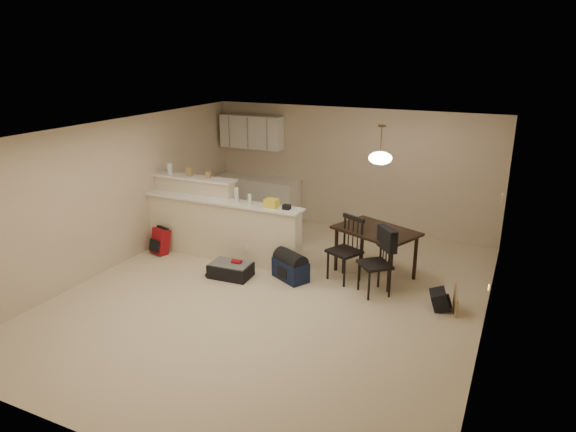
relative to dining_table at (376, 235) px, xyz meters
The scene contains 21 objects.
room 1.88m from the dining_table, 130.72° to the right, with size 7.00×7.02×2.50m.
breakfast_bar 2.96m from the dining_table, behind, with size 3.08×0.58×1.39m.
upper_cabinets 4.08m from the dining_table, 149.94° to the left, with size 1.40×0.34×0.70m, color white.
kitchen_counter 3.67m from the dining_table, 150.13° to the left, with size 1.80×0.60×0.90m, color white.
thermostat 1.99m from the dining_table, ahead, with size 0.02×0.12×0.12m, color beige.
jar 3.98m from the dining_table, behind, with size 0.10×0.10×0.20m, color silver.
cereal_box 3.55m from the dining_table, behind, with size 0.10×0.07×0.16m, color #9C7D50.
small_box 3.15m from the dining_table, behind, with size 0.08×0.06×0.12m, color #9C7D50.
bottle_a 2.45m from the dining_table, 168.76° to the right, with size 0.07×0.07×0.26m, color silver.
bottle_b 2.19m from the dining_table, 167.42° to the right, with size 0.06×0.06×0.18m, color silver.
bag_lump 1.80m from the dining_table, 164.44° to the right, with size 0.22×0.18×0.14m, color #9C7D50.
pouch 1.53m from the dining_table, 161.52° to the right, with size 0.12×0.10×0.08m, color #9C7D50.
dining_table is the anchor object (origin of this frame).
pendant_lamp 1.29m from the dining_table, ahead, with size 0.36×0.36×0.62m.
dining_chair_near 0.60m from the dining_table, 133.38° to the right, with size 0.46×0.44×1.06m, color black, non-canonical shape.
dining_chair_far 0.74m from the dining_table, 74.55° to the right, with size 0.45×0.43×1.03m, color black, non-canonical shape.
suitcase 2.46m from the dining_table, 152.74° to the right, with size 0.68×0.44×0.23m, color black.
red_backpack 3.93m from the dining_table, 168.83° to the right, with size 0.31×0.20×0.47m, color maroon.
navy_duffel 1.51m from the dining_table, 147.53° to the right, with size 0.61×0.33×0.33m, color #121B3A.
black_daypack 1.52m from the dining_table, 32.37° to the right, with size 0.31×0.22×0.28m, color black.
cardboard_sheet 1.69m from the dining_table, 28.17° to the right, with size 0.44×0.02×0.33m, color #9C7D50.
Camera 1 is at (3.22, -6.37, 3.59)m, focal length 32.00 mm.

